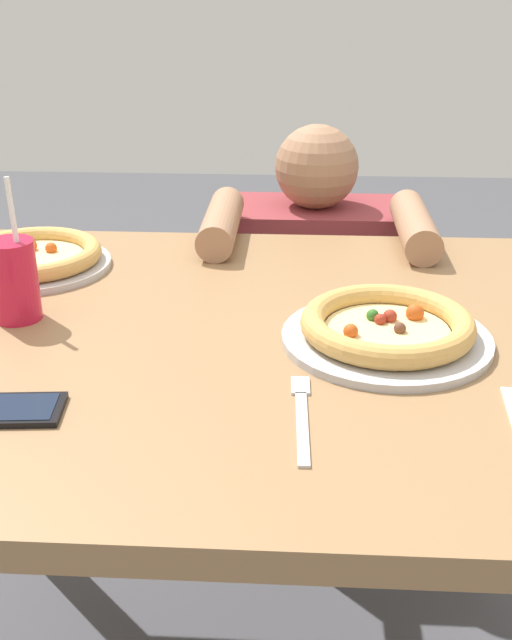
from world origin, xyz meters
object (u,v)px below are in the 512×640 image
pizza_far (32,257)px  fork (302,413)px  pizza_near (387,329)px  cell_phone (1,410)px  diner_seated (311,347)px  drink_cup_colored (14,280)px

pizza_far → fork: pizza_far is taller
pizza_near → cell_phone: (-0.49, -0.22, -0.02)m
diner_seated → cell_phone: bearing=-113.6°
cell_phone → fork: bearing=2.7°
pizza_near → cell_phone: size_ratio=1.94×
pizza_near → cell_phone: 0.54m
drink_cup_colored → fork: size_ratio=1.09×
pizza_near → pizza_far: (-0.61, 0.27, -0.00)m
pizza_far → drink_cup_colored: bearing=-77.5°
drink_cup_colored → cell_phone: size_ratio=1.42×
fork → drink_cup_colored: bearing=149.1°
drink_cup_colored → fork: 0.51m
fork → pizza_far: bearing=135.4°
pizza_near → drink_cup_colored: 0.56m
drink_cup_colored → cell_phone: (0.07, -0.28, -0.06)m
drink_cup_colored → diner_seated: bearing=53.2°
pizza_far → cell_phone: (0.12, -0.50, -0.02)m
fork → diner_seated: diner_seated is taller
pizza_far → cell_phone: 0.51m
pizza_near → drink_cup_colored: drink_cup_colored is taller
cell_phone → diner_seated: (0.39, 0.90, -0.35)m
pizza_far → drink_cup_colored: drink_cup_colored is taller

